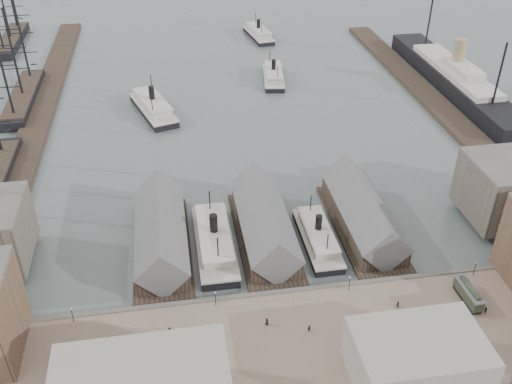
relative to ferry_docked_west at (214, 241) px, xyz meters
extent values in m
plane|color=#4D5958|center=(13.00, -14.97, -2.57)|extent=(900.00, 900.00, 0.00)
cube|color=#806A56|center=(13.00, -34.97, -1.57)|extent=(180.00, 30.00, 2.00)
cube|color=#59544C|center=(13.00, -20.17, -1.42)|extent=(180.00, 1.20, 2.30)
cube|color=#2D231C|center=(-55.00, 85.03, -1.77)|extent=(10.00, 220.00, 1.60)
cube|color=#2D231C|center=(91.00, 75.03, -1.77)|extent=(10.00, 180.00, 1.60)
cube|color=#2D231C|center=(-13.00, 1.03, -1.97)|extent=(14.00, 42.00, 1.20)
cube|color=#2D231C|center=(-13.00, 2.03, 1.13)|extent=(12.00, 36.00, 5.00)
cube|color=#59595B|center=(-13.00, 2.03, 3.73)|extent=(12.60, 37.00, 12.60)
cube|color=#2D231C|center=(13.00, 1.03, -1.97)|extent=(14.00, 42.00, 1.20)
cube|color=#2D231C|center=(13.00, 2.03, 1.13)|extent=(12.00, 36.00, 5.00)
cube|color=#59595B|center=(13.00, 2.03, 3.73)|extent=(12.60, 37.00, 12.60)
cube|color=#2D231C|center=(39.00, 1.03, -1.97)|extent=(14.00, 42.00, 1.20)
cube|color=#2D231C|center=(39.00, 2.03, 1.13)|extent=(12.00, 36.00, 5.00)
cube|color=#59595B|center=(39.00, 2.03, 3.73)|extent=(12.60, 37.00, 12.60)
cube|color=gray|center=(33.00, -46.97, 4.43)|extent=(24.00, 16.00, 10.00)
cylinder|color=black|center=(-32.00, -21.97, 1.23)|extent=(0.16, 0.16, 3.60)
sphere|color=beige|center=(-32.00, -21.97, 3.13)|extent=(0.44, 0.44, 0.44)
cylinder|color=black|center=(-2.00, -21.97, 1.23)|extent=(0.16, 0.16, 3.60)
sphere|color=beige|center=(-2.00, -21.97, 3.13)|extent=(0.44, 0.44, 0.44)
cylinder|color=black|center=(28.00, -21.97, 1.23)|extent=(0.16, 0.16, 3.60)
sphere|color=beige|center=(28.00, -21.97, 3.13)|extent=(0.44, 0.44, 0.44)
cylinder|color=black|center=(58.00, -21.97, 1.23)|extent=(0.16, 0.16, 3.60)
sphere|color=beige|center=(58.00, -21.97, 3.13)|extent=(0.44, 0.44, 0.44)
cube|color=black|center=(0.00, 0.00, -1.58)|extent=(8.76, 30.67, 1.97)
cube|color=beige|center=(0.00, 0.00, -0.16)|extent=(9.20, 30.67, 0.55)
cube|color=beige|center=(0.00, 0.00, 1.38)|extent=(7.12, 21.91, 2.41)
cube|color=beige|center=(0.00, 0.00, 2.91)|extent=(7.67, 24.10, 0.44)
cylinder|color=black|center=(0.00, 0.00, 5.32)|extent=(1.97, 1.97, 4.93)
cylinder|color=black|center=(0.00, 9.86, 5.10)|extent=(0.33, 0.33, 6.57)
cylinder|color=black|center=(0.00, -9.86, 5.10)|extent=(0.33, 0.33, 6.57)
cube|color=black|center=(26.00, -2.08, -1.74)|extent=(7.31, 25.58, 1.64)
cube|color=beige|center=(26.00, -2.08, -0.56)|extent=(7.67, 25.58, 0.46)
cube|color=beige|center=(26.00, -2.08, 0.72)|extent=(5.94, 18.27, 2.01)
cube|color=beige|center=(26.00, -2.08, 2.00)|extent=(6.39, 20.09, 0.37)
cylinder|color=black|center=(26.00, -2.08, 4.01)|extent=(1.64, 1.64, 4.11)
cylinder|color=black|center=(26.00, 6.14, 3.83)|extent=(0.27, 0.27, 5.48)
cylinder|color=black|center=(26.00, -10.30, 3.83)|extent=(0.27, 0.27, 5.48)
cube|color=black|center=(-14.03, 82.49, -1.56)|extent=(17.69, 32.55, 2.01)
cube|color=beige|center=(-14.03, 82.49, -0.11)|extent=(18.11, 32.68, 0.56)
cube|color=beige|center=(-14.03, 82.49, 1.46)|extent=(13.47, 23.51, 2.46)
cube|color=beige|center=(-14.03, 82.49, 3.02)|extent=(14.66, 25.81, 0.45)
cylinder|color=black|center=(-14.03, 82.49, 5.48)|extent=(2.01, 2.01, 5.03)
cylinder|color=black|center=(-14.03, 92.55, 5.26)|extent=(0.34, 0.34, 6.71)
cylinder|color=black|center=(-14.03, 72.43, 5.26)|extent=(0.34, 0.34, 6.71)
cube|color=black|center=(35.37, 106.10, -1.71)|extent=(11.19, 27.43, 1.71)
cube|color=beige|center=(35.37, 106.10, -0.47)|extent=(11.57, 27.48, 0.48)
cube|color=beige|center=(35.37, 106.10, 0.86)|extent=(8.73, 19.69, 2.09)
cube|color=beige|center=(35.37, 106.10, 2.19)|extent=(9.47, 21.64, 0.38)
cylinder|color=black|center=(35.37, 106.10, 4.28)|extent=(1.71, 1.71, 4.28)
cylinder|color=black|center=(35.37, 114.66, 4.09)|extent=(0.29, 0.29, 5.71)
cylinder|color=black|center=(35.37, 97.54, 4.09)|extent=(0.29, 0.29, 5.71)
cube|color=black|center=(38.43, 161.39, -1.69)|extent=(11.84, 28.13, 1.75)
cube|color=beige|center=(38.43, 161.39, -0.42)|extent=(12.23, 28.19, 0.49)
cube|color=beige|center=(38.43, 161.39, 0.94)|extent=(9.21, 20.21, 2.14)
cube|color=beige|center=(38.43, 161.39, 2.30)|extent=(9.99, 22.21, 0.39)
cylinder|color=black|center=(38.43, 161.39, 4.44)|extent=(1.75, 1.75, 4.38)
cylinder|color=black|center=(38.43, 170.16, 4.25)|extent=(0.29, 0.29, 5.84)
cylinder|color=black|center=(38.43, 152.63, 4.25)|extent=(0.29, 0.29, 5.84)
cube|color=black|center=(-62.55, 100.01, -0.82)|extent=(8.72, 50.39, 3.49)
cube|color=#2D231C|center=(-62.55, 100.01, 1.21)|extent=(8.24, 45.35, 0.58)
cylinder|color=black|center=(-62.55, 82.37, 16.81)|extent=(0.78, 0.78, 32.95)
cylinder|color=black|center=(-62.55, 100.01, 16.81)|extent=(0.78, 0.78, 32.95)
cylinder|color=black|center=(-62.55, 117.64, 16.81)|extent=(0.78, 0.78, 32.95)
cube|color=black|center=(-80.02, 171.26, -0.84)|extent=(8.63, 47.97, 3.45)
cube|color=#2D231C|center=(-80.02, 171.26, 1.17)|extent=(8.15, 43.17, 0.58)
cylinder|color=black|center=(-80.02, 171.26, 16.62)|extent=(0.77, 0.77, 32.62)
cube|color=black|center=(105.00, 86.88, 0.58)|extent=(13.66, 99.79, 6.30)
cube|color=beige|center=(105.00, 86.88, 4.79)|extent=(11.56, 57.78, 2.10)
cube|color=beige|center=(105.00, 81.63, 7.41)|extent=(8.40, 21.01, 3.15)
cylinder|color=tan|center=(105.00, 86.88, 12.14)|extent=(4.62, 4.62, 10.50)
cube|color=black|center=(52.70, -29.40, -0.20)|extent=(2.51, 8.89, 0.74)
cube|color=#2E3426|center=(52.70, -29.40, 1.38)|extent=(2.62, 9.36, 2.42)
cube|color=#59595B|center=(52.70, -29.40, 2.73)|extent=(2.82, 9.74, 0.28)
imported|color=black|center=(-15.15, -33.90, 0.20)|extent=(1.68, 1.58, 1.53)
cube|color=#3F2D21|center=(-17.64, -34.64, 0.33)|extent=(2.92, 2.18, 0.25)
cylinder|color=black|center=(-17.44, -35.31, -0.02)|extent=(1.08, 0.39, 1.10)
cylinder|color=black|center=(-17.84, -33.97, -0.02)|extent=(1.08, 0.39, 1.10)
imported|color=black|center=(-6.41, -32.22, 0.28)|extent=(2.03, 0.98, 1.68)
cube|color=#3F2D21|center=(-9.01, -32.13, 0.33)|extent=(2.65, 1.59, 0.25)
cylinder|color=black|center=(-9.03, -32.83, -0.02)|extent=(1.10, 0.12, 1.10)
cylinder|color=black|center=(-8.98, -31.43, -0.02)|extent=(1.10, 0.12, 1.10)
imported|color=black|center=(38.84, -36.40, 0.30)|extent=(1.94, 2.09, 1.73)
cube|color=#3F2D21|center=(36.38, -37.23, 0.33)|extent=(2.94, 2.25, 0.25)
cylinder|color=black|center=(36.60, -37.89, -0.02)|extent=(1.07, 0.43, 1.10)
cylinder|color=black|center=(36.16, -36.56, -0.02)|extent=(1.07, 0.43, 1.10)
imported|color=black|center=(-33.88, -29.88, 0.21)|extent=(0.52, 0.64, 1.56)
imported|color=black|center=(-34.27, -32.08, 0.29)|extent=(1.04, 0.96, 1.71)
imported|color=black|center=(-12.12, -28.58, 0.29)|extent=(1.27, 1.07, 1.71)
imported|color=black|center=(-7.67, -37.93, 0.24)|extent=(0.99, 0.89, 1.62)
imported|color=black|center=(7.95, -29.38, 0.33)|extent=(0.90, 1.04, 1.80)
imported|color=black|center=(16.21, -32.65, 0.34)|extent=(0.81, 0.73, 1.82)
imported|color=black|center=(36.76, -28.97, 0.27)|extent=(0.85, 0.68, 1.68)
imported|color=black|center=(43.88, -40.28, 0.33)|extent=(1.17, 0.68, 1.80)
imported|color=black|center=(52.41, -31.78, 0.31)|extent=(0.65, 1.10, 1.75)
imported|color=black|center=(54.64, -33.70, 0.29)|extent=(0.76, 0.91, 1.71)
camera|label=1|loc=(-8.05, -112.39, 88.06)|focal=40.00mm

